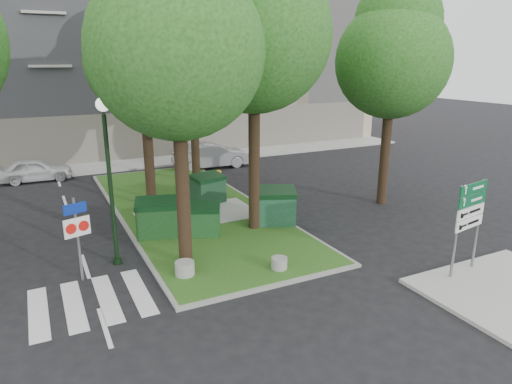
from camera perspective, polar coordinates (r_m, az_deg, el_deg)
ground at (r=13.91m, az=0.61°, el=-12.05°), size 120.00×120.00×0.00m
median_island at (r=20.90m, az=-8.19°, el=-2.13°), size 6.00×16.00×0.12m
median_kerb at (r=20.90m, az=-8.19°, el=-2.15°), size 6.30×16.30×0.10m
sidewalk_corner at (r=15.61m, az=29.39°, el=-10.76°), size 5.00×4.00×0.12m
building_sidewalk at (r=30.62m, az=-15.37°, el=3.37°), size 42.00×3.00×0.12m
zebra_crossing at (r=14.16m, az=-16.28°, el=-12.20°), size 5.00×3.00×0.01m
apartment_building at (r=37.34m, az=-18.77°, el=17.62°), size 41.00×12.00×16.00m
tree_median_near_left at (r=14.10m, az=-9.75°, el=18.97°), size 5.20×5.20×10.53m
tree_median_near_right at (r=17.31m, az=-0.06°, el=20.87°), size 5.60×5.60×11.46m
tree_median_mid at (r=20.49m, az=-13.90°, el=16.89°), size 4.80×4.80×9.99m
tree_median_far at (r=24.32m, az=-8.02°, el=20.19°), size 5.80×5.80×11.93m
tree_street_right at (r=21.68m, az=16.86°, el=16.63°), size 5.00×5.00×10.06m
dumpster_a at (r=17.70m, az=-12.27°, el=-3.19°), size 1.81×1.49×1.45m
dumpster_b at (r=17.57m, az=-6.66°, el=-3.42°), size 1.59×1.39×1.23m
dumpster_c at (r=21.38m, az=-6.04°, el=0.41°), size 1.71×1.39×1.39m
dumpster_d at (r=18.60m, az=2.45°, el=-1.77°), size 1.94×1.68×1.51m
bollard_left at (r=14.57m, az=-8.89°, el=-9.40°), size 0.60×0.60×0.43m
bollard_right at (r=14.83m, az=2.92°, el=-8.86°), size 0.52×0.52×0.37m
bollard_mid at (r=17.85m, az=-7.98°, el=-4.53°), size 0.52×0.52×0.37m
litter_bin at (r=24.73m, az=-4.81°, el=1.88°), size 0.40×0.40×0.70m
street_lamp at (r=15.12m, az=-17.98°, el=3.48°), size 0.44×0.44×5.50m
traffic_sign_pole at (r=14.75m, az=-21.50°, el=-4.25°), size 0.78×0.28×2.67m
directional_sign at (r=15.40m, az=25.11°, el=-2.46°), size 1.45×0.32×2.92m
car_white at (r=28.34m, az=-25.86°, el=2.51°), size 3.88×1.73×1.30m
car_silver at (r=28.83m, az=-5.56°, el=4.58°), size 4.83×1.75×1.58m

